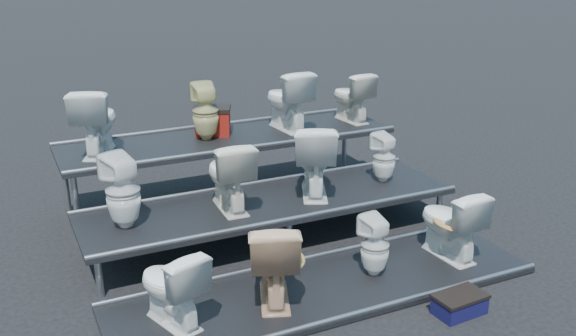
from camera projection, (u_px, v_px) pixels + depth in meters
name	position (u px, v px, depth m)	size (l,w,h in m)	color
ground	(271.00, 238.00, 7.31)	(80.00, 80.00, 0.00)	black
tier_front	(325.00, 288.00, 6.19)	(4.20, 1.20, 0.06)	black
tier_mid	(271.00, 220.00, 7.23)	(4.20, 1.20, 0.46)	black
tier_back	(230.00, 168.00, 8.28)	(4.20, 1.20, 0.86)	black
toilet_0	(171.00, 286.00, 5.46)	(0.40, 0.70, 0.71)	silver
toilet_1	(273.00, 259.00, 5.83)	(0.45, 0.80, 0.81)	tan
toilet_2	(375.00, 245.00, 6.30)	(0.28, 0.29, 0.62)	silver
toilet_3	(450.00, 223.00, 6.64)	(0.43, 0.75, 0.76)	silver
toilet_4	(123.00, 191.00, 6.38)	(0.35, 0.35, 0.77)	silver
toilet_5	(229.00, 175.00, 6.83)	(0.43, 0.76, 0.77)	silver
toilet_6	(314.00, 158.00, 7.23)	(0.47, 0.83, 0.84)	silver
toilet_7	(384.00, 157.00, 7.66)	(0.27, 0.27, 0.60)	silver
toilet_8	(96.00, 121.00, 7.35)	(0.44, 0.77, 0.79)	silver
toilet_9	(205.00, 112.00, 7.89)	(0.32, 0.33, 0.72)	#CBC180
toilet_10	(287.00, 100.00, 8.33)	(0.44, 0.77, 0.79)	silver
toilet_11	(351.00, 97.00, 8.74)	(0.38, 0.67, 0.68)	silver
red_crate	(213.00, 122.00, 8.19)	(0.43, 0.34, 0.31)	maroon
step_stool	(459.00, 305.00, 5.80)	(0.45, 0.27, 0.16)	black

